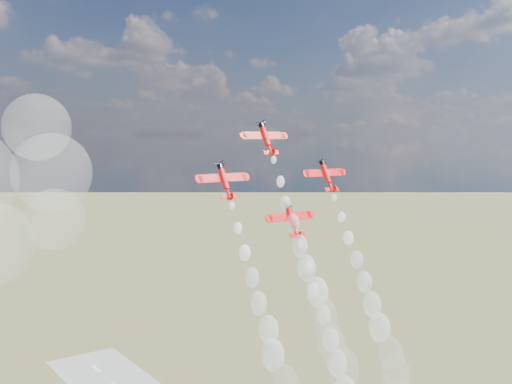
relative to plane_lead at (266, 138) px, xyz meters
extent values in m
cylinder|color=red|center=(0.00, 0.24, 0.43)|extent=(1.30, 3.44, 4.86)
cylinder|color=black|center=(0.00, 1.48, 2.72)|extent=(1.48, 1.75, 1.52)
cube|color=red|center=(0.00, 0.66, 0.52)|extent=(11.32, 1.06, 1.73)
cube|color=white|center=(-3.06, 0.76, 0.47)|extent=(4.45, 0.27, 0.46)
cube|color=white|center=(3.06, 0.76, 0.47)|extent=(4.45, 0.27, 0.46)
cube|color=red|center=(0.00, -1.87, -3.17)|extent=(4.08, 0.58, 0.95)
cube|color=red|center=(0.00, -2.57, -3.00)|extent=(0.13, 1.96, 1.81)
ellipsoid|color=silver|center=(0.00, -0.25, 0.59)|extent=(1.02, 1.90, 2.46)
cone|color=red|center=(0.00, -1.44, -2.56)|extent=(1.30, 2.29, 2.74)
cylinder|color=red|center=(-13.97, -4.42, -8.16)|extent=(1.30, 3.44, 4.86)
cylinder|color=black|center=(-13.97, -3.18, -5.88)|extent=(1.48, 1.75, 1.52)
cube|color=red|center=(-13.97, -4.00, -8.07)|extent=(11.32, 1.06, 1.73)
cube|color=white|center=(-17.03, -3.90, -8.12)|extent=(4.45, 0.27, 0.46)
cube|color=white|center=(-10.90, -3.90, -8.12)|extent=(4.45, 0.27, 0.46)
cube|color=red|center=(-13.97, -6.53, -11.77)|extent=(4.08, 0.58, 0.95)
cube|color=red|center=(-13.97, -7.23, -11.60)|extent=(0.13, 1.96, 1.81)
ellipsoid|color=silver|center=(-13.97, -4.91, -8.00)|extent=(1.02, 1.90, 2.46)
cone|color=red|center=(-13.97, -6.10, -11.16)|extent=(1.30, 2.29, 2.74)
cylinder|color=red|center=(13.97, -4.42, -8.16)|extent=(1.30, 3.44, 4.86)
cylinder|color=black|center=(13.97, -3.18, -5.88)|extent=(1.48, 1.75, 1.52)
cube|color=red|center=(13.97, -4.00, -8.07)|extent=(11.32, 1.06, 1.73)
cube|color=white|center=(10.90, -3.90, -8.12)|extent=(4.45, 0.27, 0.46)
cube|color=white|center=(17.03, -3.90, -8.12)|extent=(4.45, 0.27, 0.46)
cube|color=red|center=(13.97, -6.53, -11.77)|extent=(4.08, 0.58, 0.95)
cube|color=red|center=(13.97, -7.23, -11.60)|extent=(0.13, 1.96, 1.81)
ellipsoid|color=silver|center=(13.97, -4.91, -8.00)|extent=(1.02, 1.90, 2.46)
cone|color=red|center=(13.97, -6.10, -11.16)|extent=(1.30, 2.29, 2.74)
cylinder|color=red|center=(0.00, -9.08, -16.76)|extent=(1.30, 3.44, 4.86)
cylinder|color=black|center=(0.00, -7.84, -14.47)|extent=(1.48, 1.75, 1.52)
cube|color=red|center=(0.00, -8.66, -16.67)|extent=(11.32, 1.06, 1.73)
cube|color=white|center=(-3.06, -8.56, -16.72)|extent=(4.45, 0.27, 0.46)
cube|color=white|center=(3.06, -8.56, -16.72)|extent=(4.45, 0.27, 0.46)
cube|color=red|center=(0.00, -11.19, -20.36)|extent=(4.08, 0.58, 0.95)
cube|color=red|center=(0.00, -11.89, -20.19)|extent=(0.13, 1.96, 1.81)
ellipsoid|color=silver|center=(0.00, -9.57, -16.59)|extent=(1.02, 1.90, 2.46)
cone|color=red|center=(0.00, -10.76, -19.75)|extent=(1.30, 2.29, 2.74)
sphere|color=white|center=(0.08, -2.74, -4.78)|extent=(1.04, 1.04, 1.04)
sphere|color=white|center=(0.17, -5.07, -9.41)|extent=(1.50, 1.50, 1.50)
sphere|color=white|center=(-0.20, -7.34, -13.98)|extent=(1.96, 1.96, 1.96)
sphere|color=white|center=(-0.26, -9.95, -17.96)|extent=(2.42, 2.42, 2.42)
sphere|color=white|center=(-0.20, -12.19, -22.46)|extent=(2.88, 2.88, 2.88)
sphere|color=white|center=(-0.14, -14.31, -26.80)|extent=(3.34, 3.34, 3.34)
sphere|color=white|center=(0.17, -17.47, -31.32)|extent=(3.80, 3.80, 3.80)
sphere|color=white|center=(0.17, -19.82, -35.53)|extent=(4.26, 4.26, 4.26)
sphere|color=white|center=(-0.27, -22.16, -40.64)|extent=(4.72, 4.72, 4.72)
sphere|color=white|center=(0.52, -25.01, -45.08)|extent=(5.18, 5.18, 5.18)
sphere|color=white|center=(-13.90, -7.28, -13.52)|extent=(1.04, 1.04, 1.04)
sphere|color=white|center=(-14.08, -9.64, -17.79)|extent=(1.50, 1.50, 1.50)
sphere|color=white|center=(-14.11, -12.14, -22.33)|extent=(1.96, 1.96, 1.96)
sphere|color=white|center=(-14.13, -14.68, -26.79)|extent=(2.42, 2.42, 2.42)
sphere|color=white|center=(-14.32, -17.07, -31.30)|extent=(2.88, 2.88, 2.88)
sphere|color=white|center=(-13.71, -19.47, -35.87)|extent=(3.34, 3.34, 3.34)
sphere|color=white|center=(-14.38, -21.70, -40.03)|extent=(3.80, 3.80, 3.80)
sphere|color=white|center=(-13.61, -24.68, -44.82)|extent=(4.26, 4.26, 4.26)
sphere|color=white|center=(13.94, -7.36, -13.61)|extent=(1.04, 1.04, 1.04)
sphere|color=white|center=(14.13, -9.58, -17.86)|extent=(1.50, 1.50, 1.50)
sphere|color=white|center=(13.78, -12.28, -22.27)|extent=(1.96, 1.96, 1.96)
sphere|color=white|center=(14.02, -14.72, -26.70)|extent=(2.42, 2.42, 2.42)
sphere|color=white|center=(14.15, -17.02, -31.23)|extent=(2.88, 2.88, 2.88)
sphere|color=white|center=(13.98, -19.56, -35.66)|extent=(3.34, 3.34, 3.34)
sphere|color=white|center=(13.57, -22.21, -39.97)|extent=(3.80, 3.80, 3.80)
sphere|color=white|center=(14.46, -24.68, -45.04)|extent=(4.26, 4.26, 4.26)
sphere|color=white|center=(14.55, -26.07, -48.53)|extent=(4.72, 4.72, 4.72)
sphere|color=white|center=(0.09, -11.99, -22.14)|extent=(1.04, 1.04, 1.04)
sphere|color=white|center=(0.17, -14.56, -26.59)|extent=(1.50, 1.50, 1.50)
sphere|color=white|center=(-0.18, -16.66, -31.04)|extent=(1.96, 1.96, 1.96)
sphere|color=white|center=(0.30, -19.40, -35.69)|extent=(2.42, 2.42, 2.42)
sphere|color=white|center=(0.11, -21.71, -40.04)|extent=(2.88, 2.88, 2.88)
sphere|color=white|center=(-0.38, -24.19, -44.11)|extent=(3.34, 3.34, 3.34)
sphere|color=white|center=(-45.25, 7.17, -6.43)|extent=(15.07, 15.07, 15.07)
sphere|color=white|center=(-44.05, 10.56, -15.88)|extent=(12.12, 12.12, 12.12)
sphere|color=white|center=(-43.00, 24.13, 2.29)|extent=(14.29, 14.29, 14.29)
camera|label=1|loc=(-79.37, -107.49, 0.73)|focal=42.00mm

